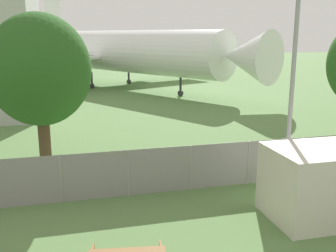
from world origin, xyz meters
The scene contains 5 objects.
perimeter_fence centered at (0.00, 11.15, 0.93)m, with size 56.07×0.07×1.87m.
airplane centered at (3.70, 44.14, 4.22)m, with size 29.53×37.42×13.74m.
portable_cabin centered at (6.45, 7.68, 1.24)m, with size 4.21×2.64×2.48m.
tree_near_hangar centered at (-3.21, 14.19, 4.72)m, with size 4.32×4.32×7.12m.
light_mast centered at (5.77, 9.34, 5.39)m, with size 0.44×0.44×8.98m.
Camera 1 is at (-2.11, -3.24, 6.20)m, focal length 42.00 mm.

